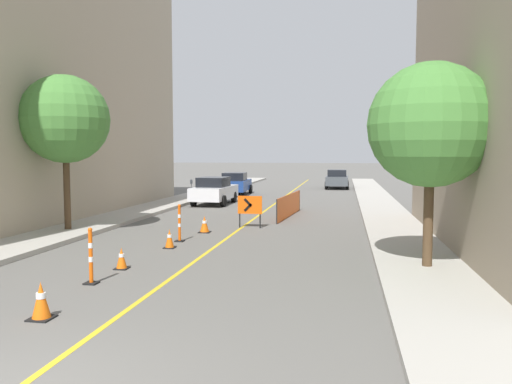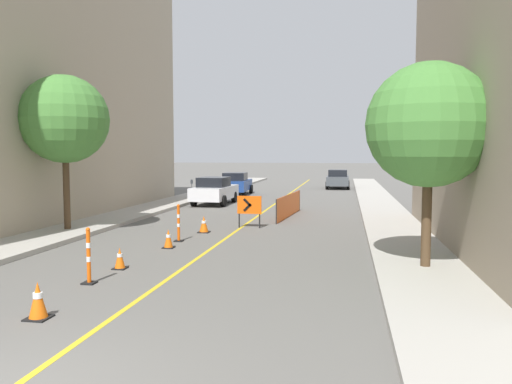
# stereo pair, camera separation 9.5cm
# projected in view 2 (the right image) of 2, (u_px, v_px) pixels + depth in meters

# --- Properties ---
(lane_stripe) EXTENTS (0.12, 51.50, 0.01)m
(lane_stripe) POSITION_uv_depth(u_px,v_px,m) (279.00, 201.00, 31.03)
(lane_stripe) COLOR gold
(lane_stripe) RESTS_ON ground_plane
(sidewalk_left) EXTENTS (2.25, 51.50, 0.16)m
(sidewalk_left) POSITION_uv_depth(u_px,v_px,m) (187.00, 198.00, 32.08)
(sidewalk_left) COLOR #ADA89E
(sidewalk_left) RESTS_ON ground_plane
(sidewalk_right) EXTENTS (2.25, 51.50, 0.16)m
(sidewalk_right) POSITION_uv_depth(u_px,v_px,m) (377.00, 201.00, 29.96)
(sidewalk_right) COLOR #ADA89E
(sidewalk_right) RESTS_ON ground_plane
(building_facade_left) EXTENTS (6.00, 23.88, 13.14)m
(building_facade_left) POSITION_uv_depth(u_px,v_px,m) (11.00, 69.00, 21.33)
(building_facade_left) COLOR tan
(building_facade_left) RESTS_ON ground_plane
(traffic_cone_nearest) EXTENTS (0.41, 0.41, 0.67)m
(traffic_cone_nearest) POSITION_uv_depth(u_px,v_px,m) (38.00, 300.00, 8.90)
(traffic_cone_nearest) COLOR black
(traffic_cone_nearest) RESTS_ON ground_plane
(traffic_cone_second) EXTENTS (0.34, 0.34, 0.55)m
(traffic_cone_second) POSITION_uv_depth(u_px,v_px,m) (120.00, 258.00, 12.77)
(traffic_cone_second) COLOR black
(traffic_cone_second) RESTS_ON ground_plane
(traffic_cone_third) EXTENTS (0.34, 0.34, 0.60)m
(traffic_cone_third) POSITION_uv_depth(u_px,v_px,m) (168.00, 239.00, 15.58)
(traffic_cone_third) COLOR black
(traffic_cone_third) RESTS_ON ground_plane
(traffic_cone_fourth) EXTENTS (0.42, 0.42, 0.62)m
(traffic_cone_fourth) POSITION_uv_depth(u_px,v_px,m) (204.00, 224.00, 18.64)
(traffic_cone_fourth) COLOR black
(traffic_cone_fourth) RESTS_ON ground_plane
(delineator_post_front) EXTENTS (0.29, 0.29, 1.29)m
(delineator_post_front) POSITION_uv_depth(u_px,v_px,m) (89.00, 259.00, 11.29)
(delineator_post_front) COLOR black
(delineator_post_front) RESTS_ON ground_plane
(delineator_post_rear) EXTENTS (0.29, 0.29, 1.26)m
(delineator_post_rear) POSITION_uv_depth(u_px,v_px,m) (179.00, 225.00, 16.72)
(delineator_post_rear) COLOR black
(delineator_post_rear) RESTS_ON ground_plane
(arrow_barricade_primary) EXTENTS (0.97, 0.09, 1.27)m
(arrow_barricade_primary) POSITION_uv_depth(u_px,v_px,m) (249.00, 206.00, 19.77)
(arrow_barricade_primary) COLOR #EF560C
(arrow_barricade_primary) RESTS_ON ground_plane
(safety_mesh_fence) EXTENTS (0.53, 5.32, 1.05)m
(safety_mesh_fence) POSITION_uv_depth(u_px,v_px,m) (289.00, 205.00, 23.37)
(safety_mesh_fence) COLOR #EF560C
(safety_mesh_fence) RESTS_ON ground_plane
(parked_car_curb_near) EXTENTS (1.95, 4.35, 1.59)m
(parked_car_curb_near) POSITION_uv_depth(u_px,v_px,m) (214.00, 191.00, 28.97)
(parked_car_curb_near) COLOR silver
(parked_car_curb_near) RESTS_ON ground_plane
(parked_car_curb_mid) EXTENTS (2.04, 4.39, 1.59)m
(parked_car_curb_mid) POSITION_uv_depth(u_px,v_px,m) (236.00, 184.00, 35.72)
(parked_car_curb_mid) COLOR navy
(parked_car_curb_mid) RESTS_ON ground_plane
(parked_car_curb_far) EXTENTS (1.93, 4.31, 1.59)m
(parked_car_curb_far) POSITION_uv_depth(u_px,v_px,m) (338.00, 179.00, 41.99)
(parked_car_curb_far) COLOR #474C51
(parked_car_curb_far) RESTS_ON ground_plane
(parking_meter_far_curb) EXTENTS (0.12, 0.11, 1.23)m
(parking_meter_far_curb) POSITION_uv_depth(u_px,v_px,m) (192.00, 185.00, 30.40)
(parking_meter_far_curb) COLOR #4C4C51
(parking_meter_far_curb) RESTS_ON sidewalk_left
(street_tree_left_near) EXTENTS (3.22, 3.22, 5.65)m
(street_tree_left_near) POSITION_uv_depth(u_px,v_px,m) (64.00, 120.00, 18.22)
(street_tree_left_near) COLOR #4C3823
(street_tree_left_near) RESTS_ON sidewalk_left
(street_tree_right_near) EXTENTS (3.06, 3.06, 5.02)m
(street_tree_right_near) POSITION_uv_depth(u_px,v_px,m) (429.00, 125.00, 12.15)
(street_tree_right_near) COLOR #4C3823
(street_tree_right_near) RESTS_ON sidewalk_right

